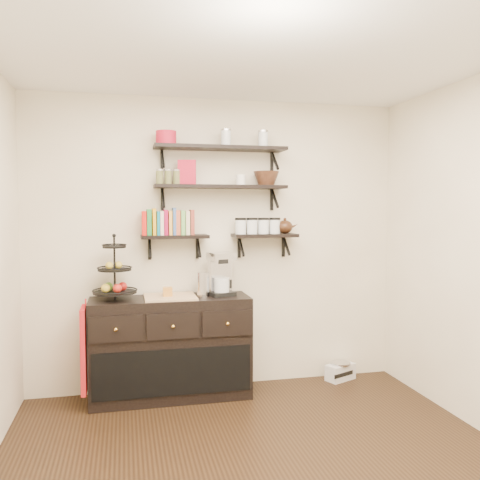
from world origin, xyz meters
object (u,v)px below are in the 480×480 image
at_px(coffee_maker, 221,275).
at_px(sideboard, 171,347).
at_px(fruit_stand, 115,278).
at_px(radio, 340,371).

bearing_deg(coffee_maker, sideboard, 168.39).
relative_size(sideboard, fruit_stand, 2.57).
xyz_separation_m(coffee_maker, radio, (1.21, 0.07, -1.00)).
height_order(sideboard, radio, sideboard).
distance_m(sideboard, coffee_maker, 0.78).
distance_m(sideboard, fruit_stand, 0.79).
bearing_deg(coffee_maker, fruit_stand, 166.46).
bearing_deg(fruit_stand, sideboard, -0.51).
bearing_deg(fruit_stand, coffee_maker, 1.39).
bearing_deg(fruit_stand, radio, 2.37).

